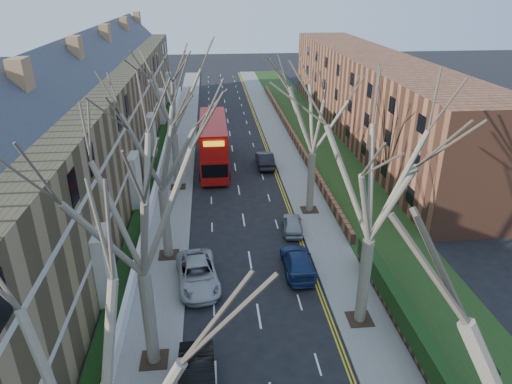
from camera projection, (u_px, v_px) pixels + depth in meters
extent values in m
cube|color=slate|center=(181.00, 150.00, 53.18)|extent=(3.00, 102.00, 0.12)
cube|color=slate|center=(282.00, 146.00, 54.27)|extent=(3.00, 102.00, 0.12)
cube|color=olive|center=(90.00, 131.00, 43.18)|extent=(9.00, 78.00, 10.00)
cube|color=#30333B|center=(80.00, 66.00, 40.70)|extent=(4.67, 78.00, 4.67)
cube|color=beige|center=(139.00, 144.00, 44.21)|extent=(0.12, 78.00, 0.35)
cube|color=beige|center=(136.00, 109.00, 42.76)|extent=(0.12, 78.00, 0.35)
cube|color=brown|center=(370.00, 95.00, 56.88)|extent=(8.00, 54.00, 10.00)
cube|color=brown|center=(291.00, 132.00, 57.83)|extent=(0.35, 54.00, 0.90)
cube|color=black|center=(446.00, 384.00, 20.40)|extent=(0.70, 24.00, 1.20)
cube|color=white|center=(160.00, 171.00, 45.56)|extent=(0.30, 78.00, 1.00)
cube|color=#1B3814|center=(320.00, 144.00, 54.64)|extent=(6.00, 102.00, 0.06)
cube|color=black|center=(491.00, 369.00, 12.35)|extent=(0.18, 0.50, 0.22)
cylinder|color=brown|center=(149.00, 319.00, 22.22)|extent=(0.64, 0.64, 5.25)
cube|color=#2D2116|center=(154.00, 360.00, 23.30)|extent=(1.40, 1.40, 0.05)
cylinder|color=brown|center=(166.00, 224.00, 31.31)|extent=(0.64, 0.64, 5.07)
cube|color=#2D2116|center=(169.00, 255.00, 32.35)|extent=(1.40, 1.40, 0.05)
cylinder|color=brown|center=(176.00, 161.00, 42.14)|extent=(0.60, 0.60, 5.25)
cube|color=#2D2116|center=(178.00, 187.00, 43.22)|extent=(1.40, 1.40, 0.05)
cylinder|color=brown|center=(364.00, 281.00, 25.06)|extent=(0.64, 0.64, 5.25)
cube|color=#2D2116|center=(359.00, 319.00, 26.14)|extent=(1.40, 1.40, 0.05)
cylinder|color=brown|center=(311.00, 183.00, 37.77)|extent=(0.60, 0.60, 5.07)
cube|color=#2D2116|center=(309.00, 210.00, 38.82)|extent=(1.40, 1.40, 0.05)
cube|color=#A30E0B|center=(214.00, 153.00, 47.73)|extent=(2.73, 11.94, 2.39)
cube|color=#A30E0B|center=(213.00, 132.00, 46.79)|extent=(2.73, 11.34, 2.17)
cube|color=black|center=(214.00, 149.00, 47.53)|extent=(2.75, 10.99, 0.98)
cube|color=black|center=(213.00, 131.00, 46.74)|extent=(2.74, 10.75, 0.98)
imported|color=black|center=(197.00, 382.00, 21.13)|extent=(1.86, 4.94, 1.61)
imported|color=#A8A9AE|center=(198.00, 274.00, 29.11)|extent=(3.15, 5.73, 1.52)
imported|color=navy|center=(298.00, 262.00, 30.52)|extent=(2.09, 4.88, 1.40)
imported|color=#97999F|center=(293.00, 224.00, 35.48)|extent=(1.91, 3.88, 1.27)
imported|color=black|center=(265.00, 160.00, 48.10)|extent=(1.65, 4.73, 1.56)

